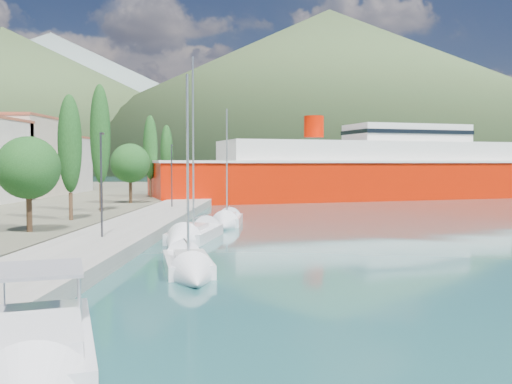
{
  "coord_description": "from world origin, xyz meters",
  "views": [
    {
      "loc": [
        1.04,
        -17.27,
        5.14
      ],
      "look_at": [
        0.0,
        14.0,
        3.5
      ],
      "focal_mm": 40.0,
      "sensor_mm": 36.0,
      "label": 1
    }
  ],
  "objects": [
    {
      "name": "sailboat_near",
      "position": [
        -2.69,
        7.77,
        0.28
      ],
      "size": [
        3.67,
        7.26,
        10.0
      ],
      "color": "silver",
      "rests_on": "ground"
    },
    {
      "name": "ferry",
      "position": [
        14.46,
        64.04,
        3.67
      ],
      "size": [
        61.52,
        32.53,
        12.06
      ],
      "color": "#C21500",
      "rests_on": "ground"
    },
    {
      "name": "motor_cruiser",
      "position": [
        -3.97,
        -5.77,
        0.51
      ],
      "size": [
        5.22,
        8.75,
        3.11
      ],
      "color": "black",
      "rests_on": "ground"
    },
    {
      "name": "sailboat_mid",
      "position": [
        -4.53,
        18.14,
        0.31
      ],
      "size": [
        3.49,
        9.2,
        12.91
      ],
      "color": "silver",
      "rests_on": "ground"
    },
    {
      "name": "hills_far",
      "position": [
        138.59,
        618.73,
        77.39
      ],
      "size": [
        1480.0,
        900.0,
        180.0
      ],
      "color": "slate",
      "rests_on": "ground"
    },
    {
      "name": "hills_near",
      "position": [
        98.04,
        372.5,
        49.18
      ],
      "size": [
        1010.0,
        520.0,
        115.0
      ],
      "color": "#394E2A",
      "rests_on": "ground"
    },
    {
      "name": "quay",
      "position": [
        -9.0,
        26.0,
        0.4
      ],
      "size": [
        5.0,
        88.0,
        0.8
      ],
      "primitive_type": "cube",
      "color": "gray",
      "rests_on": "ground"
    },
    {
      "name": "ground",
      "position": [
        0.0,
        120.0,
        0.0
      ],
      "size": [
        1400.0,
        1400.0,
        0.0
      ],
      "primitive_type": "plane",
      "color": "#205151"
    },
    {
      "name": "tree_row",
      "position": [
        -14.6,
        32.17,
        5.9
      ],
      "size": [
        4.23,
        64.32,
        11.43
      ],
      "color": "#47301E",
      "rests_on": "land_strip"
    },
    {
      "name": "sailboat_far",
      "position": [
        -2.89,
        27.76,
        0.29
      ],
      "size": [
        2.27,
        7.05,
        10.35
      ],
      "color": "silver",
      "rests_on": "ground"
    },
    {
      "name": "lamp_posts",
      "position": [
        -9.0,
        14.75,
        4.08
      ],
      "size": [
        0.15,
        47.25,
        6.06
      ],
      "color": "#2D2D33",
      "rests_on": "quay"
    }
  ]
}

